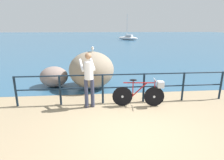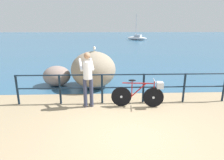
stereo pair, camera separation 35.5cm
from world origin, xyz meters
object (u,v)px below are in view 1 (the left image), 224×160
Objects in this scene: bicycle at (143,93)px; sailboat at (128,38)px; breakwater_boulder_left at (54,77)px; person_at_railing at (89,78)px; seagull at (92,48)px; breakwater_boulder_main at (92,70)px.

sailboat reaches higher than bicycle.
bicycle is at bearing -36.55° from breakwater_boulder_left.
bicycle is 0.95× the size of person_at_railing.
bicycle is 32.65m from sailboat.
person_at_railing is at bearing -7.62° from seagull.
person_at_railing is 2.10m from breakwater_boulder_main.
breakwater_boulder_main is at bearing 118.27° from sailboat.
person_at_railing is 0.93× the size of breakwater_boulder_main.
breakwater_boulder_left is (-1.64, 0.29, -0.33)m from breakwater_boulder_main.
seagull is 30.88m from sailboat.
person_at_railing reaches higher than bicycle.
bicycle is 1.42× the size of breakwater_boulder_left.
breakwater_boulder_main reaches higher than bicycle.
breakwater_boulder_main is 5.63× the size of seagull.
bicycle is 4.14m from breakwater_boulder_left.
bicycle is at bearing -106.51° from person_at_railing.
seagull is at bearing -10.66° from breakwater_boulder_left.
breakwater_boulder_left is at bearing 149.57° from bicycle.
person_at_railing is at bearing 118.98° from sailboat.
breakwater_boulder_main is 0.39× the size of sailboat.
bicycle is 4.99× the size of seagull.
sailboat reaches higher than breakwater_boulder_left.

